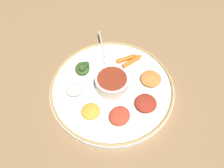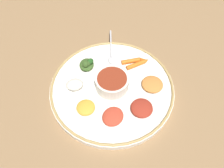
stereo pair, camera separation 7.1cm
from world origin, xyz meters
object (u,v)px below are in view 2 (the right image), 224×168
at_px(greens_pile, 87,64).
at_px(center_bowl, 112,82).
at_px(spoon, 111,52).
at_px(carrot_near_spoon, 138,64).
at_px(carrot_outer, 133,61).

bearing_deg(greens_pile, center_bowl, -11.16).
bearing_deg(center_bowl, spoon, 123.95).
xyz_separation_m(spoon, carrot_near_spoon, (0.11, -0.00, 0.00)).
height_order(spoon, carrot_outer, carrot_outer).
bearing_deg(carrot_outer, spoon, -179.07).
relative_size(center_bowl, carrot_near_spoon, 1.29).
height_order(center_bowl, spoon, center_bowl).
relative_size(center_bowl, spoon, 0.72).
distance_m(spoon, carrot_near_spoon, 0.11).
bearing_deg(carrot_outer, center_bowl, -92.84).
distance_m(greens_pile, carrot_outer, 0.16).
bearing_deg(center_bowl, greens_pile, 168.84).
bearing_deg(greens_pile, spoon, 73.27).
bearing_deg(greens_pile, carrot_near_spoon, 35.48).
relative_size(greens_pile, carrot_outer, 1.07).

